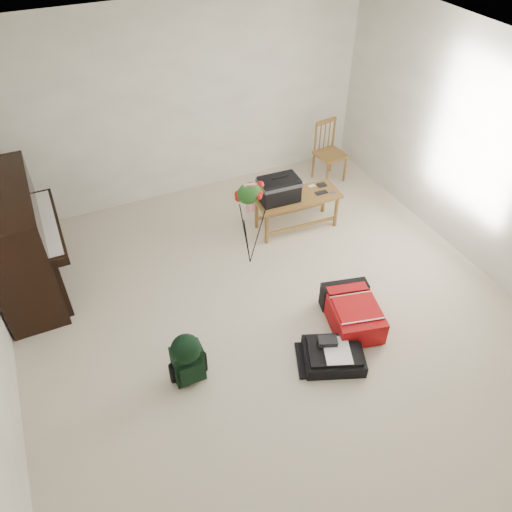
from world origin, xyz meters
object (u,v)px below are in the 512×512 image
piano (21,244)px  dining_chair (329,152)px  bench (285,192)px  red_suitcase (350,309)px  black_duffel (333,355)px  green_backpack (187,357)px  flower_stand (250,225)px

piano → dining_chair: bearing=8.0°
bench → red_suitcase: size_ratio=1.35×
bench → black_duffel: bench is taller
black_duffel → green_backpack: size_ratio=1.24×
black_duffel → green_backpack: (-1.31, 0.38, 0.22)m
piano → red_suitcase: bearing=-33.3°
flower_stand → piano: bearing=179.3°
piano → bench: piano is taller
dining_chair → black_duffel: 3.29m
flower_stand → bench: bearing=45.5°
red_suitcase → black_duffel: bearing=-124.7°
dining_chair → flower_stand: (-1.76, -1.21, 0.13)m
red_suitcase → black_duffel: 0.57m
red_suitcase → green_backpack: bearing=-167.0°
green_backpack → flower_stand: (1.17, 1.25, 0.24)m
dining_chair → red_suitcase: 2.76m
dining_chair → black_duffel: bearing=-127.1°
black_duffel → dining_chair: bearing=81.5°
bench → dining_chair: dining_chair is taller
bench → green_backpack: size_ratio=1.94×
piano → red_suitcase: piano is taller
dining_chair → bench: bearing=-151.0°
black_duffel → flower_stand: (-0.13, 1.63, 0.46)m
black_duffel → green_backpack: 1.38m
piano → dining_chair: 4.13m
bench → black_duffel: 2.13m
dining_chair → red_suitcase: dining_chair is taller
dining_chair → green_backpack: (-2.94, -2.46, -0.11)m
red_suitcase → green_backpack: 1.73m
piano → bench: 2.97m
bench → flower_stand: bearing=-146.0°
piano → black_duffel: 3.38m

